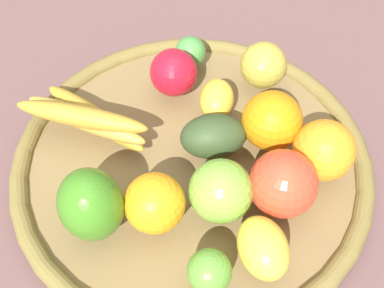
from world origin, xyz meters
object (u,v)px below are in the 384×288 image
(apple_0, at_px, (263,65))
(lemon_1, at_px, (217,99))
(avocado, at_px, (213,136))
(orange_1, at_px, (272,121))
(apple_2, at_px, (221,191))
(lime_0, at_px, (209,271))
(lime_1, at_px, (190,52))
(banana_bunch, at_px, (87,117))
(apple_1, at_px, (174,73))
(apple_3, at_px, (283,184))
(orange_2, at_px, (324,150))
(bell_pepper, at_px, (91,204))
(orange_0, at_px, (155,203))
(lemon_0, at_px, (263,248))

(apple_0, xyz_separation_m, lemon_1, (0.05, 0.07, -0.01))
(avocado, bearing_deg, orange_1, -152.85)
(apple_2, bearing_deg, avocado, -71.99)
(lime_0, distance_m, lime_1, 0.33)
(banana_bunch, height_order, apple_1, apple_1)
(lime_0, distance_m, lemon_1, 0.24)
(apple_1, bearing_deg, apple_3, 138.72)
(banana_bunch, relative_size, orange_1, 2.33)
(orange_1, xyz_separation_m, orange_2, (-0.07, 0.03, -0.00))
(banana_bunch, xyz_separation_m, apple_2, (-0.19, 0.07, 0.01))
(apple_0, relative_size, avocado, 0.79)
(banana_bunch, relative_size, avocado, 2.14)
(lime_0, bearing_deg, avocado, -78.81)
(bell_pepper, bearing_deg, orange_0, 65.36)
(avocado, bearing_deg, orange_0, 69.66)
(apple_2, bearing_deg, lemon_0, 137.72)
(apple_3, bearing_deg, apple_2, 20.47)
(avocado, height_order, lime_1, avocado)
(orange_0, distance_m, orange_2, 0.21)
(banana_bunch, height_order, lime_1, banana_bunch)
(apple_2, xyz_separation_m, lemon_0, (-0.06, 0.05, -0.01))
(apple_0, xyz_separation_m, lime_1, (0.11, -0.01, -0.01))
(lemon_0, bearing_deg, orange_2, -110.27)
(lime_0, xyz_separation_m, lemon_1, (0.04, -0.24, -0.00))
(lime_1, bearing_deg, apple_1, 80.90)
(banana_bunch, bearing_deg, lime_1, -121.76)
(apple_0, height_order, lemon_0, apple_0)
(lime_0, distance_m, apple_0, 0.31)
(apple_2, height_order, avocado, apple_2)
(apple_2, bearing_deg, apple_3, -159.53)
(banana_bunch, distance_m, orange_1, 0.23)
(lemon_0, bearing_deg, banana_bunch, -26.87)
(apple_1, bearing_deg, lime_0, 112.79)
(apple_1, relative_size, lemon_0, 0.91)
(apple_2, xyz_separation_m, avocado, (0.03, -0.08, -0.01))
(bell_pepper, bearing_deg, banana_bunch, 159.53)
(avocado, bearing_deg, lime_1, -65.87)
(lemon_0, relative_size, lime_1, 1.59)
(lime_0, bearing_deg, apple_0, -91.28)
(apple_0, bearing_deg, avocado, 73.56)
(lime_0, xyz_separation_m, bell_pepper, (0.14, -0.03, 0.02))
(orange_0, height_order, lemon_0, orange_0)
(apple_0, bearing_deg, lemon_0, 98.98)
(apple_2, xyz_separation_m, orange_1, (-0.04, -0.11, 0.00))
(apple_0, relative_size, lime_1, 1.44)
(banana_bunch, height_order, bell_pepper, bell_pepper)
(lime_0, bearing_deg, banana_bunch, -39.47)
(orange_0, bearing_deg, apple_3, -157.09)
(avocado, distance_m, orange_2, 0.13)
(orange_1, distance_m, orange_2, 0.07)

